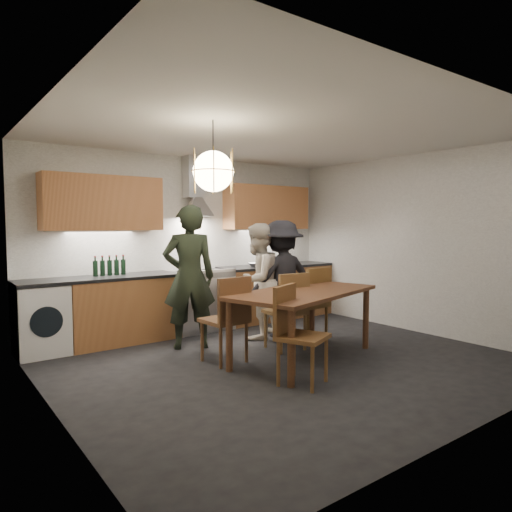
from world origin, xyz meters
TOP-DOWN VIEW (x-y plane):
  - ground at (0.00, 0.00)m, footprint 5.00×5.00m
  - room_shell at (0.00, 0.00)m, footprint 5.02×4.52m
  - counter_run at (0.02, 1.95)m, footprint 5.00×0.62m
  - range_stove at (0.00, 1.94)m, footprint 0.90×0.60m
  - wall_fixtures at (0.00, 2.07)m, footprint 4.30×0.54m
  - pendant_lamp at (-1.00, -0.10)m, footprint 0.43×0.43m
  - dining_table at (0.22, -0.09)m, footprint 2.11×1.45m
  - chair_back_left at (-0.57, 0.28)m, footprint 0.48×0.48m
  - chair_back_mid at (0.33, 0.28)m, footprint 0.49×0.49m
  - chair_back_right at (0.88, 0.45)m, footprint 0.49×0.49m
  - chair_front at (-0.39, -0.63)m, footprint 0.58×0.58m
  - person_left at (-0.61, 1.15)m, footprint 0.78×0.65m
  - person_mid at (0.39, 1.03)m, footprint 0.94×0.84m
  - person_right at (0.72, 0.91)m, footprint 1.10×0.69m
  - mixing_bowl at (0.99, 1.87)m, footprint 0.33×0.33m
  - stock_pot at (1.74, 1.95)m, footprint 0.22×0.22m
  - wine_bottles at (-1.32, 2.03)m, footprint 0.44×0.06m

SIDE VIEW (x-z plane):
  - ground at x=0.00m, z-range 0.00..0.00m
  - range_stove at x=0.00m, z-range -0.02..0.90m
  - counter_run at x=0.02m, z-range 0.00..0.90m
  - chair_front at x=-0.39m, z-range 0.07..1.04m
  - chair_back_mid at x=0.33m, z-range 0.07..1.05m
  - chair_back_left at x=-0.57m, z-range 0.07..1.07m
  - chair_back_right at x=0.88m, z-range 0.07..1.08m
  - dining_table at x=0.22m, z-range 0.31..1.12m
  - person_mid at x=0.39m, z-range 0.00..1.59m
  - person_right at x=0.72m, z-range 0.00..1.64m
  - person_left at x=-0.61m, z-range 0.00..1.82m
  - mixing_bowl at x=0.99m, z-range 0.90..0.96m
  - stock_pot at x=1.74m, z-range 0.90..1.02m
  - wine_bottles at x=-1.32m, z-range 0.90..1.16m
  - room_shell at x=0.00m, z-range 0.40..3.01m
  - wall_fixtures at x=0.00m, z-range 1.32..2.42m
  - pendant_lamp at x=-1.00m, z-range 1.75..2.45m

